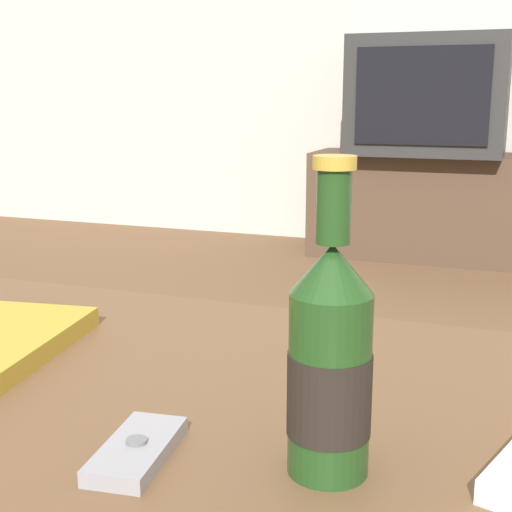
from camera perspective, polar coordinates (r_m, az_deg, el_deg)
coffee_table at (r=0.70m, az=-15.60°, el=-17.34°), size 1.33×0.88×0.43m
tv_stand at (r=3.31m, az=13.32°, el=3.94°), size 1.00×0.37×0.47m
television at (r=3.27m, az=13.75°, el=12.33°), size 0.65×0.56×0.50m
beer_bottle at (r=0.56m, az=5.93°, el=-8.52°), size 0.07×0.07×0.25m
cell_phone at (r=0.62m, az=-9.50°, el=-15.06°), size 0.06×0.12×0.02m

